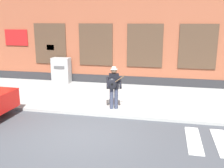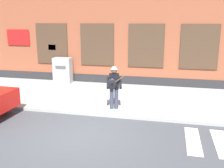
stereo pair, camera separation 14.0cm
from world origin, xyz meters
name	(u,v)px [view 1 (the left image)]	position (x,y,z in m)	size (l,w,h in m)	color
ground_plane	(83,135)	(0.00, 0.00, 0.00)	(160.00, 160.00, 0.00)	#424449
sidewalk	(110,97)	(0.00, 4.06, 0.05)	(28.00, 4.84, 0.11)	#9E9E99
building_backdrop	(126,28)	(0.00, 8.47, 3.01)	(28.00, 4.06, 6.03)	brown
busker	(114,85)	(0.51, 2.32, 1.05)	(0.77, 0.63, 1.67)	#33384C
utility_box	(61,70)	(-3.18, 6.03, 0.80)	(0.98, 0.58, 1.38)	#9E9E9E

